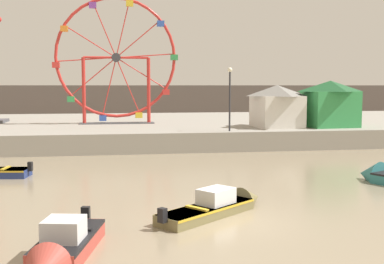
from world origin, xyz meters
TOP-DOWN VIEW (x-y plane):
  - ground_plane at (0.00, 0.00)m, footprint 240.00×240.00m
  - quay_promenade at (0.00, 27.73)m, footprint 110.00×23.78m
  - distant_town_skyline at (0.00, 51.52)m, footprint 140.00×3.00m
  - motorboat_olive_wood at (0.25, 1.15)m, footprint 4.52×3.92m
  - motorboat_faded_red at (-4.73, -2.83)m, footprint 1.95×4.26m
  - ferris_wheel_red_frame at (-3.09, 24.58)m, footprint 9.84×1.20m
  - carnival_booth_green_kiosk at (12.35, 18.82)m, footprint 4.15×3.43m
  - carnival_booth_white_ticket at (8.43, 19.27)m, footprint 3.54×4.01m
  - promenade_lamp_near at (4.28, 16.76)m, footprint 0.32×0.32m

SIDE VIEW (x-z plane):
  - ground_plane at x=0.00m, z-range 0.00..0.00m
  - motorboat_olive_wood at x=0.25m, z-range -0.34..0.87m
  - motorboat_faded_red at x=-4.73m, z-range -0.35..0.99m
  - quay_promenade at x=0.00m, z-range 0.00..1.32m
  - distant_town_skyline at x=0.00m, z-range 0.00..4.40m
  - carnival_booth_white_ticket at x=8.43m, z-range 1.38..4.46m
  - carnival_booth_green_kiosk at x=12.35m, z-range 1.38..4.78m
  - promenade_lamp_near at x=4.28m, z-range 1.94..6.17m
  - ferris_wheel_red_frame at x=-3.09m, z-range 1.34..11.36m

